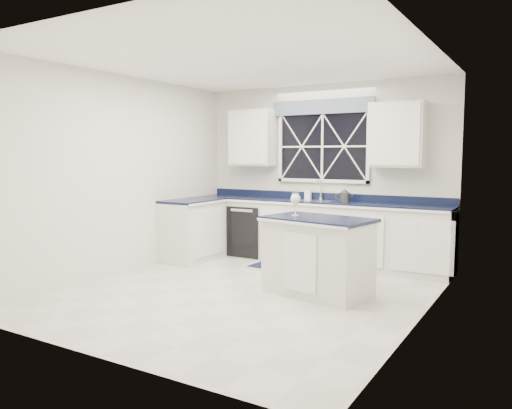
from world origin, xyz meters
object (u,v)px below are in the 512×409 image
Objects in this scene: faucet at (320,189)px; wine_glass at (295,200)px; dishwasher at (253,230)px; island at (318,256)px; soap_bottle at (308,192)px; kettle at (345,196)px.

faucet reaches higher than wine_glass.
faucet is at bearing 104.27° from wine_glass.
dishwasher is at bearing 134.53° from wine_glass.
wine_glass reaches higher than dishwasher.
dishwasher is 2.45m from island.
faucet is 1.12× the size of wine_glass.
wine_glass is at bearing -69.67° from soap_bottle.
dishwasher is 3.14× the size of kettle.
faucet is at bearing 10.02° from dishwasher.
dishwasher is 3.04× the size of wine_glass.
faucet is 0.21m from soap_bottle.
dishwasher is 2.72× the size of faucet.
island is 0.71m from wine_glass.
soap_bottle is at bearing -178.91° from faucet.
wine_glass is at bearing -75.73° from faucet.
faucet is 0.50m from kettle.
soap_bottle is (-0.65, 1.77, -0.05)m from wine_glass.
wine_glass is 1.88m from soap_bottle.
island is at bearing -61.77° from soap_bottle.
wine_glass is 1.28× the size of soap_bottle.
island is at bearing -4.49° from wine_glass.
island is 4.90× the size of wine_glass.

